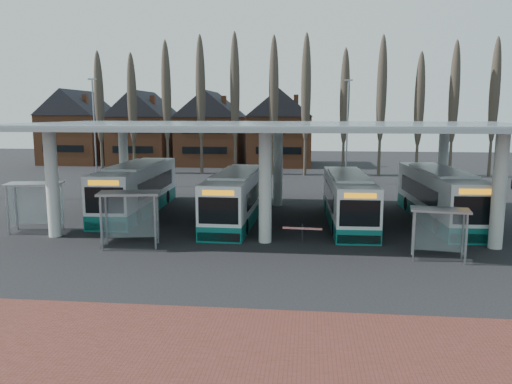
# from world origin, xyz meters

# --- Properties ---
(ground) EXTENTS (140.00, 140.00, 0.00)m
(ground) POSITION_xyz_m (0.00, 0.00, 0.00)
(ground) COLOR black
(ground) RESTS_ON ground
(brick_strip) EXTENTS (70.00, 10.00, 0.03)m
(brick_strip) POSITION_xyz_m (0.00, -12.00, 0.01)
(brick_strip) COLOR brown
(brick_strip) RESTS_ON ground
(station_canopy) EXTENTS (32.00, 16.00, 6.34)m
(station_canopy) POSITION_xyz_m (0.00, 8.00, 5.68)
(station_canopy) COLOR silver
(station_canopy) RESTS_ON ground
(poplar_row) EXTENTS (45.10, 1.10, 14.50)m
(poplar_row) POSITION_xyz_m (0.00, 33.00, 8.78)
(poplar_row) COLOR #473D33
(poplar_row) RESTS_ON ground
(townhouse_row) EXTENTS (36.80, 10.30, 12.25)m
(townhouse_row) POSITION_xyz_m (-15.75, 44.00, 5.94)
(townhouse_row) COLOR brown
(townhouse_row) RESTS_ON ground
(lamp_post_a) EXTENTS (0.80, 0.16, 10.17)m
(lamp_post_a) POSITION_xyz_m (-18.00, 22.00, 5.34)
(lamp_post_a) COLOR slate
(lamp_post_a) RESTS_ON ground
(lamp_post_b) EXTENTS (0.80, 0.16, 10.17)m
(lamp_post_b) POSITION_xyz_m (6.00, 26.00, 5.34)
(lamp_post_b) COLOR slate
(lamp_post_b) RESTS_ON ground
(bus_0) EXTENTS (3.11, 12.50, 3.45)m
(bus_0) POSITION_xyz_m (-9.77, 10.01, 1.62)
(bus_0) COLOR silver
(bus_0) RESTS_ON ground
(bus_1) EXTENTS (2.76, 11.70, 3.24)m
(bus_1) POSITION_xyz_m (-2.32, 7.80, 1.53)
(bus_1) COLOR silver
(bus_1) RESTS_ON ground
(bus_2) EXTENTS (2.78, 11.39, 3.15)m
(bus_2) POSITION_xyz_m (4.82, 7.96, 1.48)
(bus_2) COLOR silver
(bus_2) RESTS_ON ground
(bus_3) EXTENTS (3.18, 12.27, 3.38)m
(bus_3) POSITION_xyz_m (10.76, 9.12, 1.59)
(bus_3) COLOR silver
(bus_3) RESTS_ON ground
(shelter_0) EXTENTS (3.37, 2.13, 2.91)m
(shelter_0) POSITION_xyz_m (-13.70, 3.66, 2.11)
(shelter_0) COLOR gray
(shelter_0) RESTS_ON ground
(shelter_1) EXTENTS (3.38, 2.15, 2.91)m
(shelter_1) POSITION_xyz_m (-6.94, 0.93, 2.12)
(shelter_1) COLOR gray
(shelter_1) RESTS_ON ground
(shelter_2) EXTENTS (2.84, 1.72, 2.48)m
(shelter_2) POSITION_xyz_m (8.52, 0.17, 1.80)
(shelter_2) COLOR gray
(shelter_2) RESTS_ON ground
(barrier) EXTENTS (2.10, 0.63, 1.05)m
(barrier) POSITION_xyz_m (2.02, 2.16, 0.82)
(barrier) COLOR black
(barrier) RESTS_ON ground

